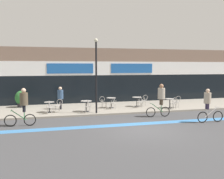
{
  "coord_description": "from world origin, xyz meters",
  "views": [
    {
      "loc": [
        -5.11,
        -12.43,
        3.31
      ],
      "look_at": [
        -0.4,
        5.15,
        1.69
      ],
      "focal_mm": 42.0,
      "sensor_mm": 36.0,
      "label": 1
    }
  ],
  "objects_px": {
    "cafe_chair_3_near": "(140,101)",
    "lamp_post": "(96,70)",
    "bistro_table_3": "(137,100)",
    "cyclist_1": "(23,104)",
    "bistro_table_4": "(170,101)",
    "cyclist_0": "(161,97)",
    "cafe_chair_4_near": "(174,102)",
    "cafe_chair_0_side": "(58,105)",
    "cafe_chair_1_near": "(88,106)",
    "cafe_chair_3_side": "(144,100)",
    "cafe_chair_4_side": "(177,101)",
    "bistro_table_2": "(111,101)",
    "bistro_table_0": "(49,105)",
    "planter_pot": "(21,99)",
    "cafe_chair_2_side": "(103,101)",
    "bistro_table_1": "(86,104)",
    "cafe_chair_0_near": "(49,106)",
    "cyclist_2": "(208,103)",
    "pedestrian_near_end": "(60,96)"
  },
  "relations": [
    {
      "from": "cafe_chair_3_near",
      "to": "lamp_post",
      "type": "relative_size",
      "value": 0.18
    },
    {
      "from": "bistro_table_3",
      "to": "cyclist_1",
      "type": "height_order",
      "value": "cyclist_1"
    },
    {
      "from": "bistro_table_4",
      "to": "cyclist_0",
      "type": "height_order",
      "value": "cyclist_0"
    },
    {
      "from": "bistro_table_3",
      "to": "cafe_chair_4_near",
      "type": "xyz_separation_m",
      "value": [
        2.18,
        -1.99,
        -0.02
      ]
    },
    {
      "from": "cafe_chair_0_side",
      "to": "cafe_chair_1_near",
      "type": "distance_m",
      "value": 2.13
    },
    {
      "from": "cafe_chair_3_side",
      "to": "cafe_chair_4_side",
      "type": "bearing_deg",
      "value": 146.0
    },
    {
      "from": "cafe_chair_4_near",
      "to": "cafe_chair_4_side",
      "type": "bearing_deg",
      "value": -51.58
    },
    {
      "from": "cafe_chair_3_side",
      "to": "cyclist_0",
      "type": "relative_size",
      "value": 0.42
    },
    {
      "from": "cafe_chair_3_side",
      "to": "bistro_table_2",
      "type": "bearing_deg",
      "value": 0.93
    },
    {
      "from": "cafe_chair_3_near",
      "to": "cafe_chair_4_near",
      "type": "bearing_deg",
      "value": -125.28
    },
    {
      "from": "cyclist_1",
      "to": "cyclist_0",
      "type": "bearing_deg",
      "value": -175.17
    },
    {
      "from": "bistro_table_4",
      "to": "cafe_chair_3_near",
      "type": "height_order",
      "value": "cafe_chair_3_near"
    },
    {
      "from": "bistro_table_0",
      "to": "planter_pot",
      "type": "xyz_separation_m",
      "value": [
        -2.06,
        2.91,
        0.16
      ]
    },
    {
      "from": "cafe_chair_2_side",
      "to": "lamp_post",
      "type": "distance_m",
      "value": 3.21
    },
    {
      "from": "bistro_table_4",
      "to": "cafe_chair_3_near",
      "type": "xyz_separation_m",
      "value": [
        -2.16,
        0.74,
        0.01
      ]
    },
    {
      "from": "cafe_chair_4_near",
      "to": "cyclist_1",
      "type": "height_order",
      "value": "cyclist_1"
    },
    {
      "from": "bistro_table_1",
      "to": "cafe_chair_1_near",
      "type": "distance_m",
      "value": 0.63
    },
    {
      "from": "bistro_table_0",
      "to": "bistro_table_1",
      "type": "distance_m",
      "value": 2.55
    },
    {
      "from": "cyclist_1",
      "to": "lamp_post",
      "type": "bearing_deg",
      "value": -152.32
    },
    {
      "from": "bistro_table_4",
      "to": "bistro_table_3",
      "type": "bearing_deg",
      "value": 147.84
    },
    {
      "from": "bistro_table_0",
      "to": "cafe_chair_0_side",
      "type": "xyz_separation_m",
      "value": [
        0.63,
        -0.0,
        -0.0
      ]
    },
    {
      "from": "cyclist_1",
      "to": "cafe_chair_2_side",
      "type": "bearing_deg",
      "value": -141.33
    },
    {
      "from": "bistro_table_3",
      "to": "bistro_table_2",
      "type": "bearing_deg",
      "value": -176.58
    },
    {
      "from": "cafe_chair_3_near",
      "to": "cafe_chair_4_near",
      "type": "height_order",
      "value": "same"
    },
    {
      "from": "cafe_chair_0_near",
      "to": "cyclist_0",
      "type": "xyz_separation_m",
      "value": [
        7.04,
        -2.25,
        0.66
      ]
    },
    {
      "from": "bistro_table_1",
      "to": "cafe_chair_4_side",
      "type": "height_order",
      "value": "cafe_chair_4_side"
    },
    {
      "from": "cafe_chair_3_side",
      "to": "cyclist_2",
      "type": "xyz_separation_m",
      "value": [
        1.52,
        -6.17,
        0.51
      ]
    },
    {
      "from": "lamp_post",
      "to": "cafe_chair_0_near",
      "type": "bearing_deg",
      "value": 171.11
    },
    {
      "from": "bistro_table_0",
      "to": "pedestrian_near_end",
      "type": "xyz_separation_m",
      "value": [
        0.85,
        1.21,
        0.47
      ]
    },
    {
      "from": "bistro_table_1",
      "to": "pedestrian_near_end",
      "type": "relative_size",
      "value": 0.47
    },
    {
      "from": "cafe_chair_1_near",
      "to": "cafe_chair_4_side",
      "type": "relative_size",
      "value": 1.0
    },
    {
      "from": "lamp_post",
      "to": "pedestrian_near_end",
      "type": "xyz_separation_m",
      "value": [
        -2.25,
        2.32,
        -1.92
      ]
    },
    {
      "from": "cafe_chair_3_near",
      "to": "pedestrian_near_end",
      "type": "distance_m",
      "value": 6.04
    },
    {
      "from": "bistro_table_1",
      "to": "lamp_post",
      "type": "xyz_separation_m",
      "value": [
        0.57,
        -0.76,
        2.37
      ]
    },
    {
      "from": "cafe_chair_1_near",
      "to": "pedestrian_near_end",
      "type": "xyz_separation_m",
      "value": [
        -1.68,
        2.18,
        0.48
      ]
    },
    {
      "from": "planter_pot",
      "to": "cafe_chair_2_side",
      "type": "bearing_deg",
      "value": -19.02
    },
    {
      "from": "bistro_table_3",
      "to": "bistro_table_1",
      "type": "bearing_deg",
      "value": -163.18
    },
    {
      "from": "cafe_chair_1_near",
      "to": "cafe_chair_3_side",
      "type": "distance_m",
      "value": 5.26
    },
    {
      "from": "cafe_chair_3_side",
      "to": "cafe_chair_2_side",
      "type": "bearing_deg",
      "value": 0.46
    },
    {
      "from": "cafe_chair_3_near",
      "to": "cafe_chair_4_side",
      "type": "height_order",
      "value": "same"
    },
    {
      "from": "cafe_chair_4_near",
      "to": "lamp_post",
      "type": "height_order",
      "value": "lamp_post"
    },
    {
      "from": "bistro_table_0",
      "to": "cyclist_2",
      "type": "distance_m",
      "value": 10.37
    },
    {
      "from": "cafe_chair_0_near",
      "to": "cafe_chair_1_near",
      "type": "relative_size",
      "value": 1.0
    },
    {
      "from": "cafe_chair_3_side",
      "to": "cafe_chair_4_side",
      "type": "relative_size",
      "value": 1.0
    },
    {
      "from": "bistro_table_0",
      "to": "cyclist_1",
      "type": "bearing_deg",
      "value": -113.88
    },
    {
      "from": "bistro_table_3",
      "to": "bistro_table_4",
      "type": "relative_size",
      "value": 1.05
    },
    {
      "from": "bistro_table_0",
      "to": "pedestrian_near_end",
      "type": "height_order",
      "value": "pedestrian_near_end"
    },
    {
      "from": "bistro_table_2",
      "to": "cafe_chair_4_side",
      "type": "bearing_deg",
      "value": -14.04
    },
    {
      "from": "bistro_table_0",
      "to": "cafe_chair_1_near",
      "type": "relative_size",
      "value": 0.81
    },
    {
      "from": "bistro_table_2",
      "to": "planter_pot",
      "type": "distance_m",
      "value": 7.04
    }
  ]
}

